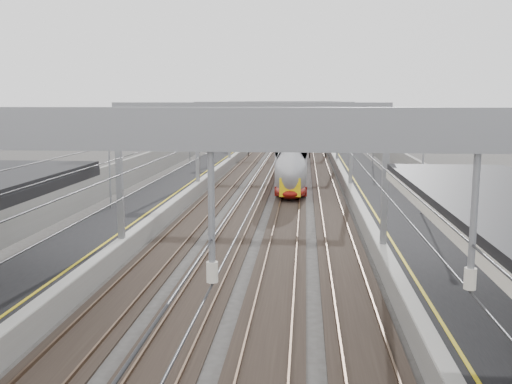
# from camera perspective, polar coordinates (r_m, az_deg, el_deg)

# --- Properties ---
(platform_left) EXTENTS (4.00, 120.00, 1.00)m
(platform_left) POSITION_cam_1_polar(r_m,az_deg,el_deg) (51.12, -7.07, 0.98)
(platform_left) COLOR black
(platform_left) RESTS_ON ground
(platform_right) EXTENTS (4.00, 120.00, 1.00)m
(platform_right) POSITION_cam_1_polar(r_m,az_deg,el_deg) (50.31, 11.06, 0.75)
(platform_right) COLOR black
(platform_right) RESTS_ON ground
(tracks) EXTENTS (11.40, 140.00, 0.20)m
(tracks) POSITION_cam_1_polar(r_m,az_deg,el_deg) (50.15, 1.92, 0.36)
(tracks) COLOR black
(tracks) RESTS_ON ground
(overhead_line) EXTENTS (13.00, 140.00, 6.60)m
(overhead_line) POSITION_cam_1_polar(r_m,az_deg,el_deg) (56.20, 2.31, 7.55)
(overhead_line) COLOR gray
(overhead_line) RESTS_ON platform_left
(overbridge) EXTENTS (22.00, 2.20, 6.90)m
(overbridge) POSITION_cam_1_polar(r_m,az_deg,el_deg) (104.56, 3.55, 7.80)
(overbridge) COLOR gray
(overbridge) RESTS_ON ground
(wall_left) EXTENTS (0.30, 120.00, 3.20)m
(wall_left) POSITION_cam_1_polar(r_m,az_deg,el_deg) (51.74, -10.57, 2.22)
(wall_left) COLOR gray
(wall_left) RESTS_ON ground
(wall_right) EXTENTS (0.30, 120.00, 3.20)m
(wall_right) POSITION_cam_1_polar(r_m,az_deg,el_deg) (50.61, 14.70, 1.92)
(wall_right) COLOR gray
(wall_right) RESTS_ON ground
(train) EXTENTS (2.55, 46.48, 4.04)m
(train) POSITION_cam_1_polar(r_m,az_deg,el_deg) (64.18, 3.95, 4.01)
(train) COLOR maroon
(train) RESTS_ON ground
(signal_green) EXTENTS (0.32, 0.32, 3.48)m
(signal_green) POSITION_cam_1_polar(r_m,az_deg,el_deg) (78.59, -0.77, 5.28)
(signal_green) COLOR black
(signal_green) RESTS_ON ground
(signal_red_near) EXTENTS (0.32, 0.32, 3.48)m
(signal_red_near) POSITION_cam_1_polar(r_m,az_deg,el_deg) (77.28, 5.40, 5.17)
(signal_red_near) COLOR black
(signal_red_near) RESTS_ON ground
(signal_red_far) EXTENTS (0.32, 0.32, 3.48)m
(signal_red_far) POSITION_cam_1_polar(r_m,az_deg,el_deg) (79.19, 6.99, 5.24)
(signal_red_far) COLOR black
(signal_red_far) RESTS_ON ground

